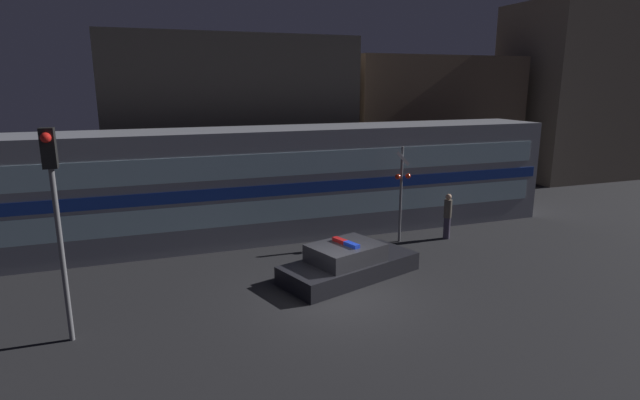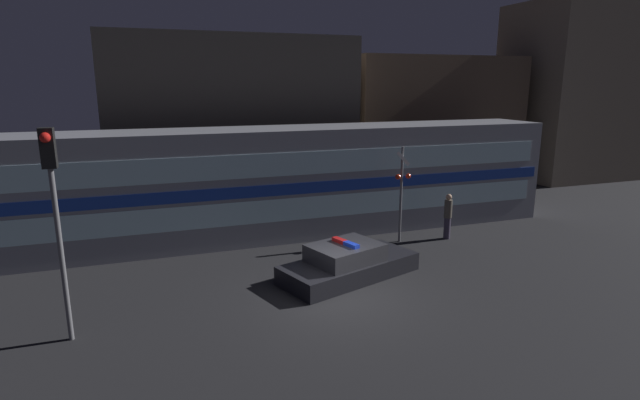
% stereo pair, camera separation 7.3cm
% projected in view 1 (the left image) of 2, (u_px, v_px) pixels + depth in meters
% --- Properties ---
extents(ground_plane, '(120.00, 120.00, 0.00)m').
position_uv_depth(ground_plane, '(339.00, 298.00, 14.43)').
color(ground_plane, black).
extents(train, '(21.92, 2.94, 4.34)m').
position_uv_depth(train, '(297.00, 181.00, 20.30)').
color(train, gray).
rests_on(train, ground_plane).
extents(police_car, '(4.87, 3.19, 1.24)m').
position_uv_depth(police_car, '(349.00, 264.00, 15.87)').
color(police_car, black).
rests_on(police_car, ground_plane).
extents(pedestrian, '(0.31, 0.31, 1.82)m').
position_uv_depth(pedestrian, '(447.00, 216.00, 19.74)').
color(pedestrian, '#3F384C').
rests_on(pedestrian, ground_plane).
extents(crossing_signal_near, '(0.64, 0.26, 3.73)m').
position_uv_depth(crossing_signal_near, '(401.00, 188.00, 19.05)').
color(crossing_signal_near, slate).
rests_on(crossing_signal_near, ground_plane).
extents(traffic_light_corner, '(0.30, 0.46, 5.11)m').
position_uv_depth(traffic_light_corner, '(54.00, 193.00, 11.23)').
color(traffic_light_corner, slate).
rests_on(traffic_light_corner, ground_plane).
extents(building_left, '(11.80, 6.23, 8.25)m').
position_uv_depth(building_left, '(229.00, 122.00, 25.48)').
color(building_left, '#47423D').
rests_on(building_left, ground_plane).
extents(building_center, '(10.50, 5.67, 7.55)m').
position_uv_depth(building_center, '(423.00, 121.00, 30.52)').
color(building_center, brown).
rests_on(building_center, ground_plane).
extents(building_right, '(10.31, 5.91, 10.88)m').
position_uv_depth(building_right, '(586.00, 93.00, 32.74)').
color(building_right, '#726656').
rests_on(building_right, ground_plane).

